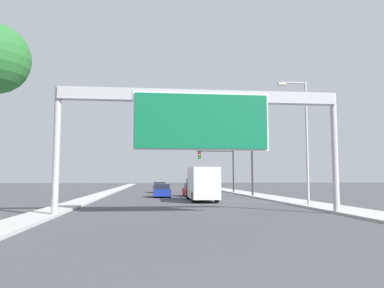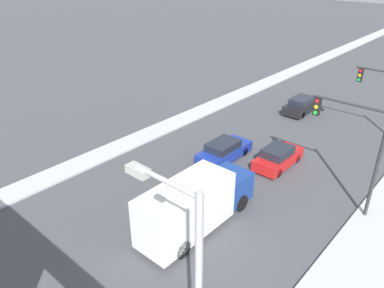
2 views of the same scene
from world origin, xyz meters
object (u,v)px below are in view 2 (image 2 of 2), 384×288
object	(u,v)px
car_mid_left	(278,157)
traffic_light_near_intersection	(358,141)
truck_box_primary	(195,204)
car_near_left	(302,105)
car_near_right	(224,151)

from	to	relation	value
car_mid_left	traffic_light_near_intersection	world-z (taller)	traffic_light_near_intersection
truck_box_primary	traffic_light_near_intersection	distance (m)	9.53
truck_box_primary	car_near_left	bearing A→B (deg)	100.09
car_near_left	truck_box_primary	world-z (taller)	truck_box_primary
car_mid_left	car_near_right	xyz separation A→B (m)	(-3.50, -1.72, -0.02)
car_near_right	car_near_left	bearing A→B (deg)	90.00
truck_box_primary	traffic_light_near_intersection	world-z (taller)	traffic_light_near_intersection
truck_box_primary	traffic_light_near_intersection	size ratio (longest dim) A/B	1.15
car_mid_left	car_near_left	xyz separation A→B (m)	(-3.50, 10.64, -0.00)
car_near_right	car_near_left	distance (m)	12.35
car_mid_left	car_near_left	world-z (taller)	car_mid_left
car_mid_left	car_near_right	size ratio (longest dim) A/B	0.92
car_near_right	car_mid_left	bearing A→B (deg)	26.11
truck_box_primary	traffic_light_near_intersection	xyz separation A→B (m)	(5.49, 7.22, 2.94)
car_mid_left	truck_box_primary	size ratio (longest dim) A/B	0.55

